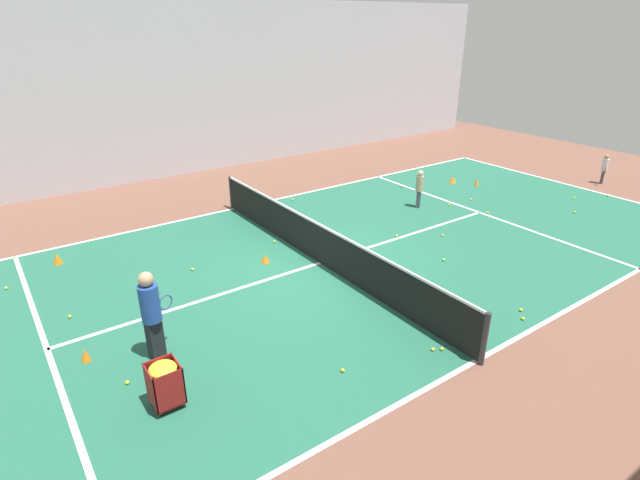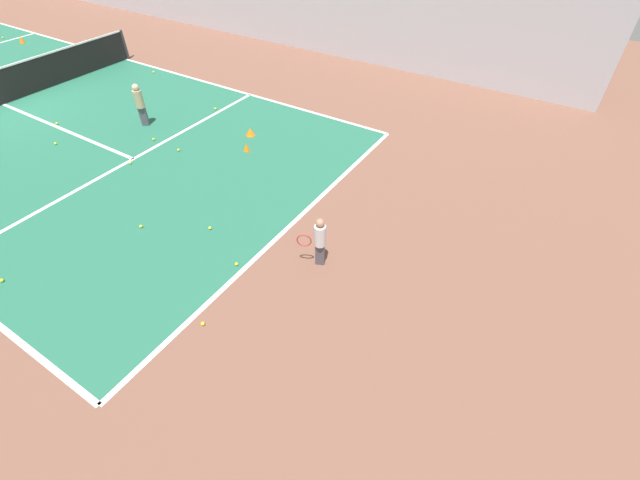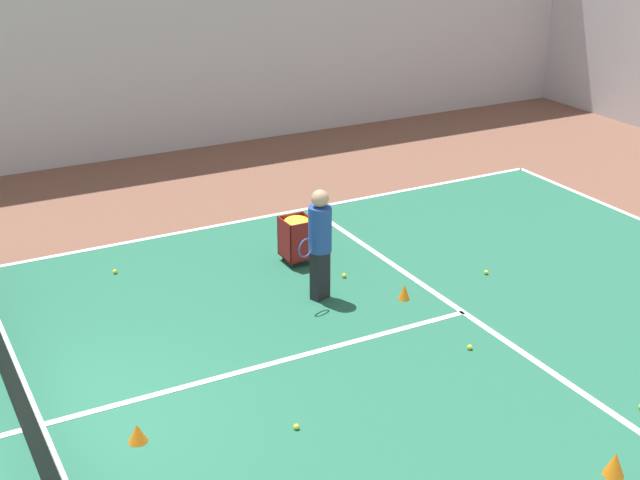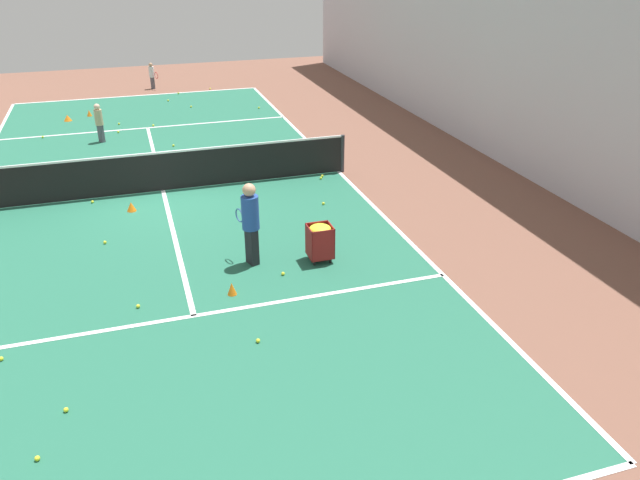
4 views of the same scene
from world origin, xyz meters
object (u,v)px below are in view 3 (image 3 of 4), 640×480
Objects in this scene: tennis_net at (17,389)px; coach_at_net at (320,238)px; training_cone_0 at (404,292)px; ball_cart at (297,232)px; training_cone_1 at (615,464)px.

coach_at_net reaches higher than tennis_net.
coach_at_net is 7.18× the size of training_cone_0.
tennis_net is at bearing -82.27° from training_cone_0.
coach_at_net is 1.41m from ball_cart.
tennis_net reaches higher than ball_cart.
tennis_net reaches higher than training_cone_0.
coach_at_net is at bearing -12.46° from ball_cart.
training_cone_1 is at bearing 4.24° from ball_cart.
training_cone_1 is (4.47, -0.31, 0.02)m from training_cone_0.
ball_cart is 3.29× the size of training_cone_0.
coach_at_net is at bearing 106.84° from tennis_net.
coach_at_net is 1.50m from training_cone_0.
tennis_net is 5.80× the size of coach_at_net.
training_cone_1 is at bearing 54.86° from tennis_net.
coach_at_net is at bearing -171.44° from training_cone_1.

